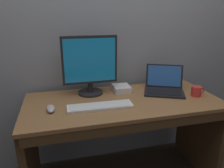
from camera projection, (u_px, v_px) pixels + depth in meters
back_wall at (110, 4)px, 1.87m from camera, size 4.89×0.04×3.02m
desk at (123, 128)px, 1.79m from camera, size 1.54×0.69×0.78m
laptop_black at (164, 88)px, 1.88m from camera, size 0.42×0.40×0.21m
external_monitor at (90, 64)px, 1.76m from camera, size 0.45×0.21×0.49m
wired_keyboard at (100, 106)px, 1.57m from camera, size 0.48×0.14×0.02m
computer_mouse at (51, 109)px, 1.52m from camera, size 0.06×0.12×0.03m
external_drive_box at (121, 88)px, 1.90m from camera, size 0.15×0.16×0.05m
coffee_mug at (196, 91)px, 1.79m from camera, size 0.12×0.08×0.08m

